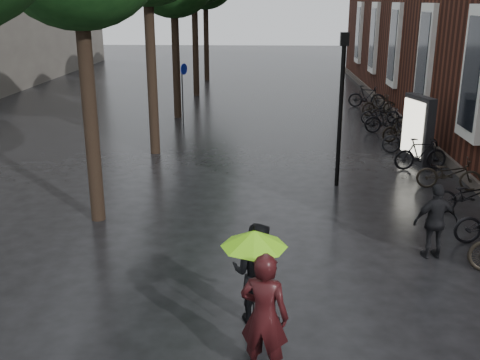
# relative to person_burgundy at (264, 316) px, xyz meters

# --- Properties ---
(person_burgundy) EXTENTS (0.76, 0.60, 1.82)m
(person_burgundy) POSITION_rel_person_burgundy_xyz_m (0.00, 0.00, 0.00)
(person_burgundy) COLOR black
(person_burgundy) RESTS_ON ground
(person_black) EXTENTS (0.96, 0.84, 1.66)m
(person_black) POSITION_rel_person_burgundy_xyz_m (-0.13, 1.39, -0.08)
(person_black) COLOR black
(person_black) RESTS_ON ground
(lime_umbrella) EXTENTS (0.96, 0.96, 1.43)m
(lime_umbrella) POSITION_rel_person_burgundy_xyz_m (-0.16, 0.73, 0.79)
(lime_umbrella) COLOR black
(lime_umbrella) RESTS_ON ground
(pedestrian_walking) EXTENTS (0.95, 0.52, 1.53)m
(pedestrian_walking) POSITION_rel_person_burgundy_xyz_m (3.34, 3.86, -0.15)
(pedestrian_walking) COLOR black
(pedestrian_walking) RESTS_ON ground
(parked_bicycles) EXTENTS (2.05, 18.00, 1.04)m
(parked_bicycles) POSITION_rel_person_burgundy_xyz_m (4.80, 11.29, -0.44)
(parked_bicycles) COLOR black
(parked_bicycles) RESTS_ON ground
(ad_lightbox) EXTENTS (0.32, 1.39, 2.09)m
(ad_lightbox) POSITION_rel_person_burgundy_xyz_m (4.74, 10.88, 0.14)
(ad_lightbox) COLOR black
(ad_lightbox) RESTS_ON ground
(lamp_post) EXTENTS (0.21, 0.21, 4.11)m
(lamp_post) POSITION_rel_person_burgundy_xyz_m (1.98, 8.34, 1.59)
(lamp_post) COLOR black
(lamp_post) RESTS_ON ground
(cycle_sign) EXTENTS (0.13, 0.45, 2.46)m
(cycle_sign) POSITION_rel_person_burgundy_xyz_m (-3.39, 16.27, 0.72)
(cycle_sign) COLOR #262628
(cycle_sign) RESTS_ON ground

